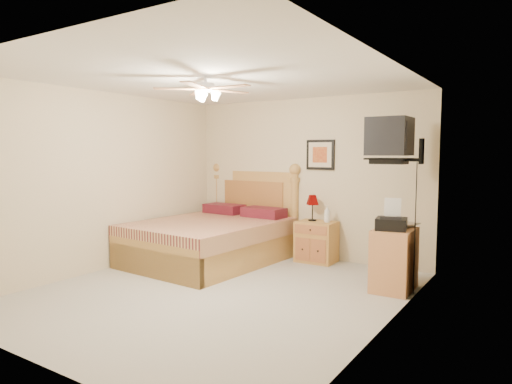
% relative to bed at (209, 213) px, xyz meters
% --- Properties ---
extents(floor, '(4.50, 4.50, 0.00)m').
position_rel_bed_xyz_m(floor, '(1.03, -1.12, -0.74)').
color(floor, '#A29E92').
rests_on(floor, ground).
extents(ceiling, '(4.00, 4.50, 0.04)m').
position_rel_bed_xyz_m(ceiling, '(1.03, -1.12, 1.76)').
color(ceiling, white).
rests_on(ceiling, ground).
extents(wall_back, '(4.00, 0.04, 2.50)m').
position_rel_bed_xyz_m(wall_back, '(1.03, 1.13, 0.51)').
color(wall_back, beige).
rests_on(wall_back, ground).
extents(wall_front, '(4.00, 0.04, 2.50)m').
position_rel_bed_xyz_m(wall_front, '(1.03, -3.37, 0.51)').
color(wall_front, beige).
rests_on(wall_front, ground).
extents(wall_left, '(0.04, 4.50, 2.50)m').
position_rel_bed_xyz_m(wall_left, '(-0.97, -1.12, 0.51)').
color(wall_left, beige).
rests_on(wall_left, ground).
extents(wall_right, '(0.04, 4.50, 2.50)m').
position_rel_bed_xyz_m(wall_right, '(3.03, -1.12, 0.51)').
color(wall_right, beige).
rests_on(wall_right, ground).
extents(bed, '(1.87, 2.38, 1.48)m').
position_rel_bed_xyz_m(bed, '(0.00, 0.00, 0.00)').
color(bed, '#BF8D3C').
rests_on(bed, ground).
extents(nightstand, '(0.58, 0.44, 0.62)m').
position_rel_bed_xyz_m(nightstand, '(1.36, 0.88, -0.43)').
color(nightstand, '#C5843A').
rests_on(nightstand, ground).
extents(table_lamp, '(0.22, 0.22, 0.39)m').
position_rel_bed_xyz_m(table_lamp, '(1.27, 0.93, 0.07)').
color(table_lamp, '#5E0201').
rests_on(table_lamp, nightstand).
extents(lotion_bottle, '(0.12, 0.12, 0.25)m').
position_rel_bed_xyz_m(lotion_bottle, '(1.52, 0.90, 0.00)').
color(lotion_bottle, white).
rests_on(lotion_bottle, nightstand).
extents(framed_picture, '(0.46, 0.04, 0.46)m').
position_rel_bed_xyz_m(framed_picture, '(1.30, 1.11, 0.88)').
color(framed_picture, black).
rests_on(framed_picture, wall_back).
extents(dresser, '(0.45, 0.64, 0.75)m').
position_rel_bed_xyz_m(dresser, '(2.76, 0.10, -0.37)').
color(dresser, '#C1784A').
rests_on(dresser, ground).
extents(fax_machine, '(0.41, 0.43, 0.37)m').
position_rel_bed_xyz_m(fax_machine, '(2.74, 0.01, 0.19)').
color(fax_machine, black).
rests_on(fax_machine, dresser).
extents(magazine_lower, '(0.24, 0.29, 0.02)m').
position_rel_bed_xyz_m(magazine_lower, '(2.73, 0.33, 0.02)').
color(magazine_lower, tan).
rests_on(magazine_lower, dresser).
extents(magazine_upper, '(0.27, 0.32, 0.02)m').
position_rel_bed_xyz_m(magazine_upper, '(2.75, 0.35, 0.04)').
color(magazine_upper, gray).
rests_on(magazine_upper, magazine_lower).
extents(wall_tv, '(0.56, 0.46, 0.58)m').
position_rel_bed_xyz_m(wall_tv, '(2.78, 0.22, 1.07)').
color(wall_tv, black).
rests_on(wall_tv, wall_right).
extents(ceiling_fan, '(1.14, 1.14, 0.28)m').
position_rel_bed_xyz_m(ceiling_fan, '(1.03, -1.32, 1.62)').
color(ceiling_fan, white).
rests_on(ceiling_fan, ceiling).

